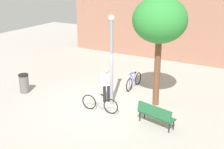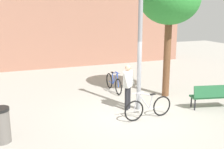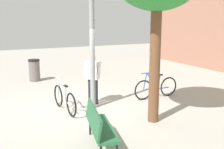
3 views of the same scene
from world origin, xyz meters
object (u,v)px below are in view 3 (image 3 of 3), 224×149
bicycle_blue (156,87)px  person_by_lamppost (93,76)px  bicycle_silver (64,99)px  lamppost (92,33)px  trash_bin (34,70)px  park_bench (98,124)px

bicycle_blue → person_by_lamppost: bearing=-98.8°
bicycle_blue → bicycle_silver: 3.36m
lamppost → bicycle_blue: lamppost is taller
bicycle_silver → trash_bin: 4.59m
lamppost → bicycle_silver: lamppost is taller
person_by_lamppost → park_bench: 3.17m
park_bench → trash_bin: bearing=-180.0°
trash_bin → person_by_lamppost: bearing=14.2°
lamppost → park_bench: lamppost is taller
lamppost → person_by_lamppost: (-0.37, 0.15, -1.41)m
park_bench → person_by_lamppost: bearing=159.6°
park_bench → bicycle_silver: size_ratio=0.92×
park_bench → lamppost: bearing=160.0°
person_by_lamppost → bicycle_silver: person_by_lamppost is taller
bicycle_blue → trash_bin: bearing=-144.1°
bicycle_blue → bicycle_silver: same height
bicycle_blue → lamppost: bearing=-89.8°
lamppost → person_by_lamppost: 1.46m
lamppost → trash_bin: bearing=-168.6°
trash_bin → lamppost: bearing=11.4°
park_bench → bicycle_blue: bicycle_blue is taller
person_by_lamppost → bicycle_blue: size_ratio=0.92×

